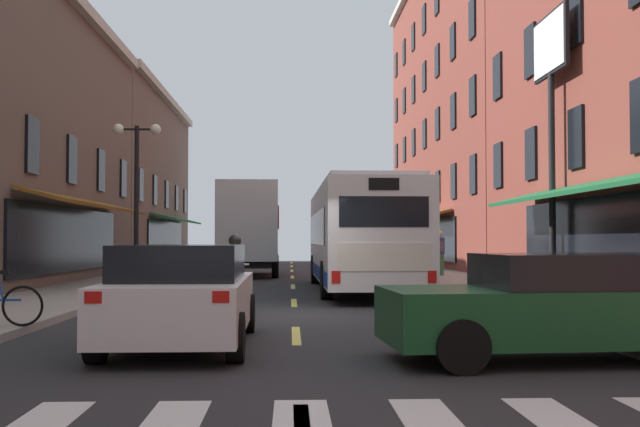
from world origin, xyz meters
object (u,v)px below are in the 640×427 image
at_px(box_truck, 249,229).
at_px(pedestrian_mid, 440,253).
at_px(pedestrian_near, 435,254).
at_px(transit_bus, 359,236).
at_px(street_lamp_twin, 136,196).
at_px(sedan_near, 183,295).
at_px(motorcycle_rider, 235,281).
at_px(pedestrian_far, 414,251).
at_px(billboard_sign, 551,81).
at_px(sedan_mid, 573,305).

height_order(box_truck, pedestrian_mid, box_truck).
bearing_deg(box_truck, pedestrian_near, -34.30).
distance_m(transit_bus, street_lamp_twin, 6.79).
distance_m(sedan_near, pedestrian_mid, 20.30).
distance_m(box_truck, pedestrian_near, 8.53).
xyz_separation_m(motorcycle_rider, pedestrian_far, (6.20, 15.70, 0.36)).
relative_size(pedestrian_near, pedestrian_mid, 0.97).
bearing_deg(pedestrian_far, sedan_near, 162.18).
height_order(pedestrian_far, street_lamp_twin, street_lamp_twin).
distance_m(billboard_sign, motorcycle_rider, 10.94).
height_order(pedestrian_near, pedestrian_far, pedestrian_far).
bearing_deg(sedan_near, transit_bus, 73.31).
bearing_deg(motorcycle_rider, sedan_near, -95.32).
height_order(pedestrian_mid, street_lamp_twin, street_lamp_twin).
bearing_deg(sedan_mid, street_lamp_twin, 121.23).
bearing_deg(pedestrian_mid, pedestrian_near, -139.87).
xyz_separation_m(sedan_mid, motorcycle_rider, (-4.77, 6.15, 0.00)).
bearing_deg(motorcycle_rider, pedestrian_near, 62.20).
bearing_deg(pedestrian_far, pedestrian_near, -176.21).
relative_size(billboard_sign, street_lamp_twin, 1.56).
xyz_separation_m(pedestrian_mid, street_lamp_twin, (-10.46, -6.85, 1.82)).
bearing_deg(street_lamp_twin, pedestrian_far, 40.62).
bearing_deg(pedestrian_near, street_lamp_twin, 168.21).
relative_size(billboard_sign, pedestrian_near, 4.54).
bearing_deg(sedan_mid, pedestrian_far, 86.25).
bearing_deg(billboard_sign, sedan_mid, -107.62).
bearing_deg(sedan_mid, transit_bus, 96.40).
height_order(transit_bus, pedestrian_near, transit_bus).
height_order(billboard_sign, street_lamp_twin, billboard_sign).
relative_size(transit_bus, pedestrian_near, 7.12).
height_order(transit_bus, sedan_near, transit_bus).
xyz_separation_m(sedan_mid, pedestrian_near, (1.65, 18.32, 0.32)).
height_order(billboard_sign, transit_bus, billboard_sign).
relative_size(sedan_mid, pedestrian_far, 2.73).
bearing_deg(motorcycle_rider, sedan_mid, -52.22).
distance_m(box_truck, pedestrian_mid, 8.11).
height_order(motorcycle_rider, pedestrian_far, pedestrian_far).
distance_m(transit_bus, pedestrian_far, 8.67).
distance_m(billboard_sign, transit_bus, 7.11).
xyz_separation_m(sedan_mid, pedestrian_mid, (2.24, 20.41, 0.33)).
xyz_separation_m(billboard_sign, pedestrian_mid, (-1.28, 9.34, -4.87)).
relative_size(box_truck, sedan_mid, 1.39).
xyz_separation_m(billboard_sign, pedestrian_far, (-2.08, 10.78, -4.84)).
distance_m(transit_bus, sedan_mid, 13.84).
bearing_deg(sedan_near, pedestrian_far, 71.94).
bearing_deg(sedan_near, box_truck, 90.42).
bearing_deg(pedestrian_mid, billboard_sign, -116.40).
distance_m(billboard_sign, pedestrian_near, 8.93).
bearing_deg(motorcycle_rider, pedestrian_mid, 63.85).
distance_m(transit_bus, pedestrian_mid, 7.71).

